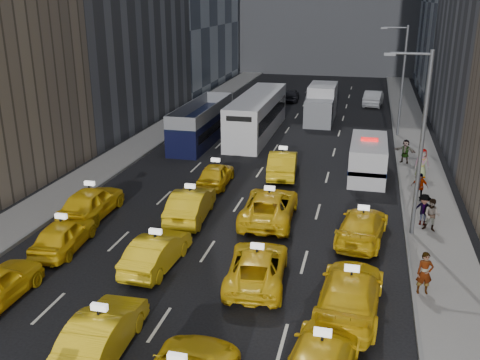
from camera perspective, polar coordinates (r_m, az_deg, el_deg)
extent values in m
plane|color=black|center=(18.76, -10.96, -18.25)|extent=(160.00, 160.00, 0.00)
cube|color=gray|center=(43.54, -10.22, 3.97)|extent=(3.00, 90.00, 0.15)
cube|color=gray|center=(40.16, 18.45, 1.98)|extent=(3.00, 90.00, 0.15)
cube|color=slate|center=(42.98, -8.44, 3.89)|extent=(0.15, 90.00, 0.18)
cube|color=slate|center=(40.05, 16.40, 2.17)|extent=(0.15, 90.00, 0.18)
cylinder|color=#595B60|center=(26.40, 18.76, 3.25)|extent=(0.20, 0.20, 9.00)
cylinder|color=#595B60|center=(25.55, 17.76, 12.72)|extent=(1.80, 0.12, 0.12)
cube|color=slate|center=(25.51, 15.69, 12.79)|extent=(0.50, 0.22, 0.12)
cylinder|color=#595B60|center=(45.95, 16.94, 9.90)|extent=(0.20, 0.20, 9.00)
cylinder|color=#595B60|center=(45.47, 16.31, 15.34)|extent=(1.80, 0.12, 0.12)
cube|color=slate|center=(45.45, 15.13, 15.38)|extent=(0.50, 0.22, 0.12)
imported|color=yellow|center=(18.87, -14.52, -15.48)|extent=(1.77, 4.62, 1.50)
imported|color=yellow|center=(17.49, 8.65, -18.28)|extent=(2.61, 5.15, 1.43)
imported|color=yellow|center=(26.24, -18.33, -5.59)|extent=(2.11, 4.43, 1.46)
imported|color=yellow|center=(23.68, -8.89, -7.54)|extent=(1.79, 4.54, 1.47)
imported|color=yellow|center=(22.31, 1.84, -9.17)|extent=(2.79, 5.22, 1.40)
imported|color=yellow|center=(20.69, 11.66, -11.71)|extent=(2.61, 5.69, 1.61)
imported|color=yellow|center=(29.56, -15.58, -2.26)|extent=(2.07, 4.93, 1.67)
imported|color=yellow|center=(28.31, -5.29, -2.61)|extent=(2.10, 5.05, 1.63)
imported|color=yellow|center=(28.10, 3.14, -2.80)|extent=(2.79, 5.72, 1.57)
imported|color=yellow|center=(26.50, 12.91, -4.80)|extent=(2.69, 5.28, 1.47)
imported|color=yellow|center=(33.21, -2.61, 0.61)|extent=(1.83, 4.25, 1.43)
imported|color=yellow|center=(35.09, 4.58, 1.79)|extent=(2.25, 5.17, 1.65)
cube|color=silver|center=(35.74, 13.49, 2.25)|extent=(2.61, 6.08, 2.38)
cylinder|color=black|center=(33.98, 11.69, 0.23)|extent=(0.28, 0.95, 0.95)
cylinder|color=black|center=(33.99, 15.00, -0.03)|extent=(0.28, 0.95, 0.95)
cylinder|color=black|center=(37.94, 11.97, 2.22)|extent=(0.28, 0.95, 0.95)
cylinder|color=black|center=(37.95, 14.94, 1.98)|extent=(0.28, 0.95, 0.95)
cube|color=navy|center=(35.78, 13.47, 2.00)|extent=(2.66, 6.08, 0.27)
cube|color=red|center=(35.40, 13.65, 4.22)|extent=(1.10, 0.44, 0.17)
cube|color=black|center=(43.26, -4.07, 6.12)|extent=(2.61, 10.55, 3.06)
cylinder|color=black|center=(39.87, -7.35, 3.42)|extent=(0.28, 1.10, 1.10)
cylinder|color=black|center=(39.19, -4.49, 3.24)|extent=(0.28, 1.10, 1.10)
cylinder|color=black|center=(47.83, -3.67, 6.20)|extent=(0.28, 1.10, 1.10)
cylinder|color=black|center=(47.27, -1.23, 6.07)|extent=(0.28, 1.10, 1.10)
cube|color=silver|center=(45.24, 1.85, 6.95)|extent=(3.51, 13.21, 3.38)
cylinder|color=black|center=(40.46, -1.49, 3.81)|extent=(0.28, 1.10, 1.10)
cylinder|color=black|center=(39.92, 1.87, 3.59)|extent=(0.28, 1.10, 1.10)
cylinder|color=black|center=(51.12, 1.81, 7.08)|extent=(0.28, 1.10, 1.10)
cylinder|color=black|center=(50.69, 4.51, 6.92)|extent=(0.28, 1.10, 1.10)
cube|color=silver|center=(50.89, 8.67, 8.06)|extent=(2.72, 7.25, 3.27)
cylinder|color=black|center=(48.61, 7.04, 6.30)|extent=(0.28, 1.10, 1.10)
cylinder|color=black|center=(48.42, 9.58, 6.13)|extent=(0.28, 1.10, 1.10)
cylinder|color=black|center=(53.82, 7.74, 7.53)|extent=(0.28, 1.10, 1.10)
cylinder|color=black|center=(53.65, 10.04, 7.37)|extent=(0.28, 1.10, 1.10)
imported|color=#ABACB3|center=(41.96, 13.92, 3.97)|extent=(1.59, 4.12, 1.34)
imported|color=black|center=(56.32, 0.86, 8.39)|extent=(2.71, 5.27, 1.42)
imported|color=gray|center=(60.20, 8.41, 8.98)|extent=(2.81, 5.76, 1.61)
imported|color=black|center=(60.42, 5.49, 9.02)|extent=(1.95, 4.13, 1.37)
imported|color=#929599|center=(59.32, 14.05, 8.49)|extent=(2.24, 5.18, 1.66)
imported|color=gray|center=(22.32, 19.10, -9.37)|extent=(0.70, 0.52, 1.74)
imported|color=gray|center=(28.06, 19.79, -3.55)|extent=(0.90, 0.64, 1.68)
imported|color=gray|center=(28.64, 19.00, -3.01)|extent=(1.14, 0.65, 1.66)
imported|color=gray|center=(32.02, 18.61, -0.68)|extent=(1.00, 0.59, 1.60)
imported|color=gray|center=(36.05, 18.84, 1.72)|extent=(1.02, 0.72, 1.89)
imported|color=gray|center=(38.90, 17.22, 2.95)|extent=(1.59, 0.96, 1.65)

